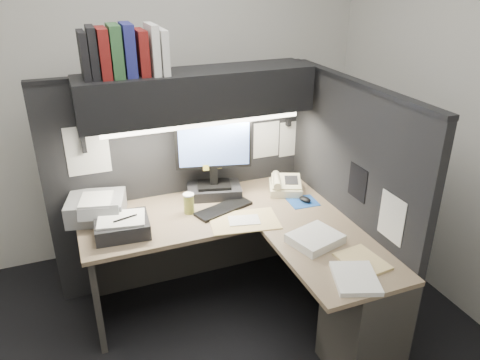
{
  "coord_description": "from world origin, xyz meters",
  "views": [
    {
      "loc": [
        -0.72,
        -2.16,
        2.28
      ],
      "look_at": [
        0.33,
        0.51,
        0.94
      ],
      "focal_mm": 35.0,
      "sensor_mm": 36.0,
      "label": 1
    }
  ],
  "objects_px": {
    "printer": "(96,208)",
    "coffee_cup": "(189,204)",
    "desk": "(283,280)",
    "keyboard": "(224,209)",
    "monitor": "(214,167)",
    "overhead_shelf": "(197,93)",
    "notebook_stack": "(122,227)",
    "telephone": "(285,186)"
  },
  "relations": [
    {
      "from": "printer",
      "to": "coffee_cup",
      "type": "bearing_deg",
      "value": -1.81
    },
    {
      "from": "desk",
      "to": "keyboard",
      "type": "height_order",
      "value": "keyboard"
    },
    {
      "from": "monitor",
      "to": "printer",
      "type": "relative_size",
      "value": 1.59
    },
    {
      "from": "overhead_shelf",
      "to": "printer",
      "type": "relative_size",
      "value": 4.26
    },
    {
      "from": "overhead_shelf",
      "to": "notebook_stack",
      "type": "bearing_deg",
      "value": -154.54
    },
    {
      "from": "overhead_shelf",
      "to": "keyboard",
      "type": "distance_m",
      "value": 0.8
    },
    {
      "from": "coffee_cup",
      "to": "printer",
      "type": "xyz_separation_m",
      "value": [
        -0.59,
        0.16,
        0.01
      ]
    },
    {
      "from": "monitor",
      "to": "notebook_stack",
      "type": "distance_m",
      "value": 0.78
    },
    {
      "from": "keyboard",
      "to": "printer",
      "type": "bearing_deg",
      "value": 146.35
    },
    {
      "from": "monitor",
      "to": "keyboard",
      "type": "relative_size",
      "value": 1.4
    },
    {
      "from": "monitor",
      "to": "coffee_cup",
      "type": "distance_m",
      "value": 0.35
    },
    {
      "from": "desk",
      "to": "monitor",
      "type": "distance_m",
      "value": 0.93
    },
    {
      "from": "desk",
      "to": "telephone",
      "type": "distance_m",
      "value": 0.77
    },
    {
      "from": "monitor",
      "to": "printer",
      "type": "bearing_deg",
      "value": -164.76
    },
    {
      "from": "keyboard",
      "to": "telephone",
      "type": "distance_m",
      "value": 0.54
    },
    {
      "from": "overhead_shelf",
      "to": "coffee_cup",
      "type": "xyz_separation_m",
      "value": [
        -0.14,
        -0.18,
        -0.7
      ]
    },
    {
      "from": "desk",
      "to": "overhead_shelf",
      "type": "height_order",
      "value": "overhead_shelf"
    },
    {
      "from": "desk",
      "to": "printer",
      "type": "xyz_separation_m",
      "value": [
        -1.03,
        0.73,
        0.36
      ]
    },
    {
      "from": "keyboard",
      "to": "desk",
      "type": "bearing_deg",
      "value": -87.05
    },
    {
      "from": "coffee_cup",
      "to": "printer",
      "type": "relative_size",
      "value": 0.36
    },
    {
      "from": "coffee_cup",
      "to": "monitor",
      "type": "bearing_deg",
      "value": 37.14
    },
    {
      "from": "overhead_shelf",
      "to": "coffee_cup",
      "type": "bearing_deg",
      "value": -127.8
    },
    {
      "from": "monitor",
      "to": "keyboard",
      "type": "xyz_separation_m",
      "value": [
        -0.01,
        -0.23,
        -0.22
      ]
    },
    {
      "from": "desk",
      "to": "telephone",
      "type": "bearing_deg",
      "value": 63.41
    },
    {
      "from": "keyboard",
      "to": "telephone",
      "type": "relative_size",
      "value": 1.71
    },
    {
      "from": "printer",
      "to": "overhead_shelf",
      "type": "bearing_deg",
      "value": 15.22
    },
    {
      "from": "monitor",
      "to": "printer",
      "type": "distance_m",
      "value": 0.84
    },
    {
      "from": "desk",
      "to": "coffee_cup",
      "type": "bearing_deg",
      "value": 127.79
    },
    {
      "from": "desk",
      "to": "keyboard",
      "type": "relative_size",
      "value": 4.11
    },
    {
      "from": "desk",
      "to": "notebook_stack",
      "type": "xyz_separation_m",
      "value": [
        -0.9,
        0.46,
        0.34
      ]
    },
    {
      "from": "keyboard",
      "to": "telephone",
      "type": "height_order",
      "value": "telephone"
    },
    {
      "from": "desk",
      "to": "notebook_stack",
      "type": "height_order",
      "value": "notebook_stack"
    },
    {
      "from": "desk",
      "to": "monitor",
      "type": "relative_size",
      "value": 2.95
    },
    {
      "from": "notebook_stack",
      "to": "coffee_cup",
      "type": "bearing_deg",
      "value": 12.83
    },
    {
      "from": "monitor",
      "to": "coffee_cup",
      "type": "relative_size",
      "value": 4.36
    },
    {
      "from": "desk",
      "to": "printer",
      "type": "distance_m",
      "value": 1.31
    },
    {
      "from": "desk",
      "to": "coffee_cup",
      "type": "xyz_separation_m",
      "value": [
        -0.44,
        0.57,
        0.35
      ]
    },
    {
      "from": "monitor",
      "to": "notebook_stack",
      "type": "xyz_separation_m",
      "value": [
        -0.71,
        -0.29,
        -0.18
      ]
    },
    {
      "from": "desk",
      "to": "keyboard",
      "type": "bearing_deg",
      "value": 112.01
    },
    {
      "from": "telephone",
      "to": "coffee_cup",
      "type": "bearing_deg",
      "value": -153.64
    },
    {
      "from": "overhead_shelf",
      "to": "telephone",
      "type": "bearing_deg",
      "value": -11.69
    },
    {
      "from": "overhead_shelf",
      "to": "printer",
      "type": "bearing_deg",
      "value": -178.6
    }
  ]
}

